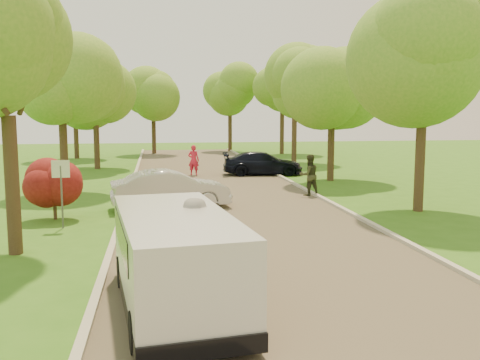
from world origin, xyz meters
TOP-DOWN VIEW (x-y plane):
  - ground at (0.00, 0.00)m, footprint 100.00×100.00m
  - road at (0.00, 8.00)m, footprint 8.00×60.00m
  - curb_left at (-4.05, 8.00)m, footprint 0.18×60.00m
  - curb_right at (4.05, 8.00)m, footprint 0.18×60.00m
  - street_sign at (-5.80, 4.00)m, footprint 0.55×0.06m
  - red_shrub at (-6.30, 5.50)m, footprint 1.70×1.70m
  - tree_l_mida at (-6.30, 1.00)m, footprint 4.71×4.60m
  - tree_l_midb at (-6.81, 12.00)m, footprint 4.30×4.20m
  - tree_l_far at (-6.39, 22.00)m, footprint 4.92×4.80m
  - tree_r_mida at (7.02, 5.00)m, footprint 5.13×5.00m
  - tree_r_midb at (6.60, 14.00)m, footprint 4.51×4.40m
  - tree_r_far at (7.23, 24.00)m, footprint 5.33×5.20m
  - tree_bg_a at (-8.78, 30.00)m, footprint 5.12×5.00m
  - tree_bg_b at (8.22, 32.00)m, footprint 5.12×5.00m
  - tree_bg_c at (-2.79, 34.00)m, footprint 4.92×4.80m
  - tree_bg_d at (4.22, 36.00)m, footprint 5.12×5.00m
  - minivan at (-2.51, -3.62)m, footprint 2.54×5.15m
  - silver_sedan at (-2.30, 6.96)m, footprint 4.65×2.12m
  - dark_sedan at (3.30, 17.06)m, footprint 4.79×2.28m
  - longboard at (-2.09, -2.99)m, footprint 0.61×0.99m
  - skateboarder at (-2.09, -2.99)m, footprint 1.39×1.11m
  - person_striped at (-0.70, 17.42)m, footprint 0.75×0.61m
  - person_olive at (3.80, 9.15)m, footprint 1.00×0.84m

SIDE VIEW (x-z plane):
  - ground at x=0.00m, z-range 0.00..0.00m
  - road at x=0.00m, z-range 0.00..0.01m
  - curb_left at x=-4.05m, z-range 0.00..0.12m
  - curb_right at x=4.05m, z-range 0.00..0.12m
  - longboard at x=-2.09m, z-range 0.05..0.16m
  - dark_sedan at x=3.30m, z-range 0.00..1.35m
  - silver_sedan at x=-2.30m, z-range 0.00..1.48m
  - person_striped at x=-0.70m, z-range 0.00..1.77m
  - person_olive at x=3.80m, z-range 0.00..1.82m
  - minivan at x=-2.51m, z-range 0.05..1.89m
  - skateboarder at x=-2.09m, z-range 0.12..2.01m
  - red_shrub at x=-6.30m, z-range 0.12..2.07m
  - street_sign at x=-5.80m, z-range 0.48..2.65m
  - tree_l_midb at x=-6.81m, z-range 1.28..7.89m
  - tree_r_midb at x=6.60m, z-range 1.38..8.38m
  - tree_bg_c at x=-2.79m, z-range 1.35..8.69m
  - tree_l_mida at x=-6.30m, z-range 1.48..8.87m
  - tree_bg_a at x=-8.78m, z-range 1.45..9.18m
  - tree_bg_d at x=4.22m, z-range 1.45..9.18m
  - tree_l_far at x=-6.39m, z-range 1.57..9.36m
  - tree_r_mida at x=7.02m, z-range 1.56..9.51m
  - tree_bg_b at x=8.22m, z-range 1.56..9.51m
  - tree_r_far at x=7.23m, z-range 1.66..10.00m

